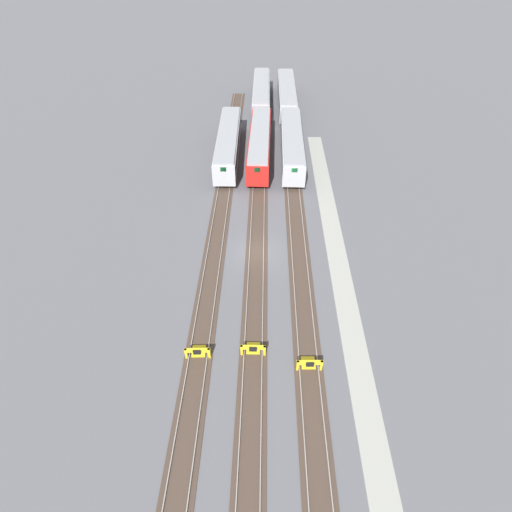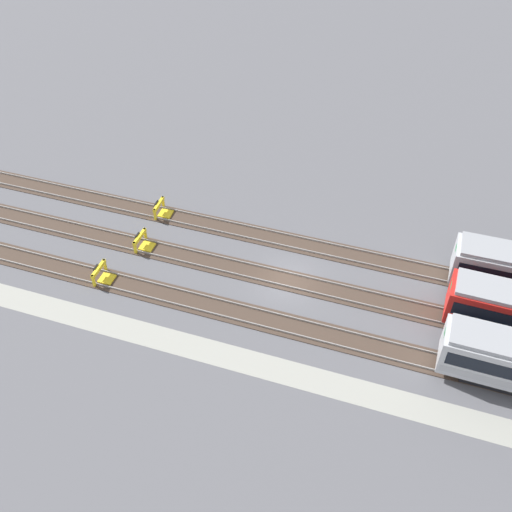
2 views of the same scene
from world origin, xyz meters
TOP-DOWN VIEW (x-y plane):
  - ground_plane at (0.00, 0.00)m, footprint 400.00×400.00m
  - service_walkway at (0.00, -8.23)m, footprint 54.00×2.00m
  - rail_track_nearest at (0.00, -4.33)m, footprint 90.00×2.23m
  - rail_track_near_inner at (0.00, 0.00)m, footprint 90.00×2.24m
  - rail_track_middle at (0.00, 4.33)m, footprint 90.00×2.23m
  - bumper_stop_nearest_track at (-13.40, -4.32)m, footprint 1.36×2.01m
  - bumper_stop_near_inner_track at (-12.14, -0.00)m, footprint 1.34×2.00m
  - bumper_stop_middle_track at (-12.52, 4.34)m, footprint 1.38×2.01m

SIDE VIEW (x-z plane):
  - ground_plane at x=0.00m, z-range 0.00..0.00m
  - service_walkway at x=0.00m, z-range 0.00..0.01m
  - rail_track_nearest at x=0.00m, z-range -0.06..0.15m
  - rail_track_near_inner at x=0.00m, z-range -0.06..0.15m
  - rail_track_middle at x=0.00m, z-range -0.06..0.15m
  - bumper_stop_nearest_track at x=-13.40m, z-range -0.10..1.12m
  - bumper_stop_near_inner_track at x=-12.14m, z-range -0.10..1.12m
  - bumper_stop_middle_track at x=-12.52m, z-range -0.10..1.12m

